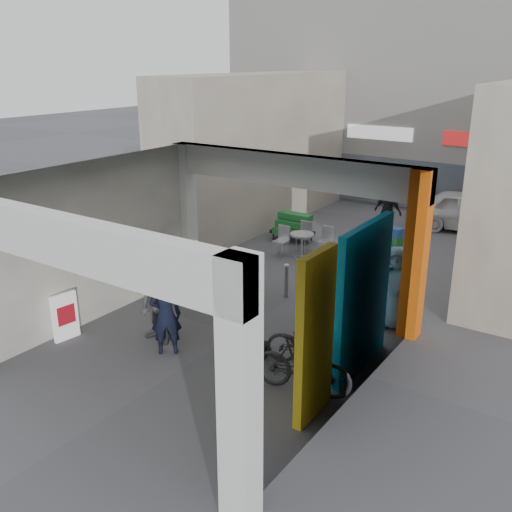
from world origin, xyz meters
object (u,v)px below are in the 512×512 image
Objects in this scene: man_back_turned at (158,307)px; bicycle_rear at (302,365)px; border_collie at (257,345)px; white_van at (471,211)px; bicycle_front at (312,344)px; man_crates at (388,212)px; man_elderly at (396,288)px; man_with_dog at (166,315)px; produce_stand at (292,230)px; cafe_set at (303,244)px.

man_back_turned is 0.91× the size of bicycle_rear.
border_collie is 11.17m from white_van.
man_back_turned is 3.16m from bicycle_front.
man_crates is (1.04, 9.44, 0.03)m from man_back_turned.
man_elderly reaches higher than border_collie.
white_van is at bearing -10.00° from bicycle_rear.
white_van is at bearing 78.37° from man_back_turned.
man_with_dog is 0.98× the size of man_crates.
produce_stand is 7.78m from bicycle_front.
man_back_turned is at bearing -175.70° from border_collie.
white_van is (2.02, 2.25, -0.17)m from man_crates.
man_back_turned reaches higher than bicycle_rear.
produce_stand is 0.71× the size of man_elderly.
cafe_set is 2.05× the size of border_collie.
border_collie is 1.42m from bicycle_rear.
man_back_turned is (1.27, -7.40, 0.46)m from produce_stand.
bicycle_rear reaches higher than border_collie.
man_with_dog is at bearing 97.15° from bicycle_front.
produce_stand is at bearing -116.57° from man_with_dog.
man_with_dog is at bearing -83.67° from cafe_set.
produce_stand is 1.82× the size of border_collie.
bicycle_front is at bearing 6.61° from border_collie.
man_with_dog is 9.68m from man_crates.
man_crates reaches higher than bicycle_rear.
produce_stand is at bearing 16.92° from bicycle_front.
man_elderly is (3.23, 3.56, 0.10)m from man_with_dog.
man_back_turned is 0.88× the size of man_elderly.
border_collie is 3.27m from man_elderly.
bicycle_front reaches higher than border_collie.
border_collie is at bearing 91.86° from bicycle_front.
man_elderly is at bearing 124.80° from man_crates.
man_crates reaches higher than man_with_dog.
man_back_turned is 4.95m from man_elderly.
produce_stand is at bearing 20.69° from bicycle_rear.
cafe_set is 0.92× the size of man_back_turned.
man_elderly is (1.64, 2.76, 0.62)m from border_collie.
border_collie is at bearing 56.22° from bicycle_rear.
cafe_set is 7.31m from bicycle_rear.
man_crates is 0.95× the size of bicycle_rear.
man_back_turned is 0.91× the size of bicycle_front.
cafe_set reaches higher than border_collie.
produce_stand is at bearing 103.93° from border_collie.
man_elderly is (4.93, -4.06, 0.57)m from produce_stand.
bicycle_rear is at bearing -34.39° from border_collie.
border_collie is (2.32, -5.82, -0.03)m from cafe_set.
bicycle_front is at bearing 168.72° from white_van.
produce_stand is 7.82m from man_with_dog.
man_elderly reaches higher than bicycle_rear.
man_elderly is at bearing -47.64° from produce_stand.
bicycle_front is at bearing 19.90° from man_back_turned.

